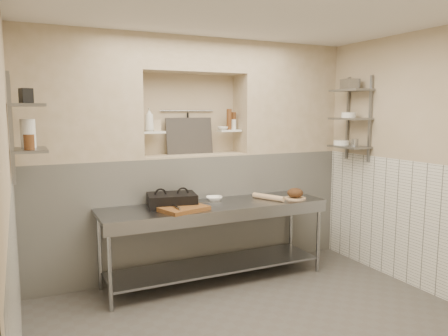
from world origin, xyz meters
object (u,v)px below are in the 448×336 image
bottle_soap (149,119)px  prep_table (215,227)px  bowl_alcove (223,128)px  panini_press (172,200)px  jug_left (28,134)px  cutting_board (184,209)px  rolling_pin (268,197)px  bread_loaf (295,193)px  mixing_bowl (214,199)px

bottle_soap → prep_table: bearing=-41.8°
prep_table → bowl_alcove: 1.27m
panini_press → jug_left: bearing=-163.2°
cutting_board → rolling_pin: (1.10, 0.11, 0.01)m
panini_press → prep_table: bearing=-2.6°
prep_table → jug_left: size_ratio=9.94×
cutting_board → bowl_alcove: bowl_alcove is taller
prep_table → cutting_board: (-0.43, -0.14, 0.28)m
rolling_pin → panini_press: bearing=172.8°
prep_table → bread_loaf: 1.06m
bowl_alcove → jug_left: 2.32m
rolling_pin → jug_left: (-2.57, -0.01, 0.81)m
jug_left → bottle_soap: bearing=24.0°
cutting_board → bottle_soap: size_ratio=1.73×
bottle_soap → jug_left: (-1.30, -0.58, -0.11)m
rolling_pin → bread_loaf: bearing=-14.9°
cutting_board → mixing_bowl: size_ratio=2.46×
panini_press → mixing_bowl: bearing=20.0°
prep_table → jug_left: jug_left is taller
cutting_board → jug_left: bearing=176.2°
mixing_bowl → bread_loaf: 0.98m
prep_table → rolling_pin: (0.68, -0.03, 0.29)m
prep_table → cutting_board: cutting_board is taller
cutting_board → bowl_alcove: bearing=41.6°
cutting_board → jug_left: 1.68m
bread_loaf → panini_press: bearing=171.1°
mixing_bowl → bowl_alcove: bowl_alcove is taller
rolling_pin → bowl_alcove: bowl_alcove is taller
rolling_pin → mixing_bowl: bearing=158.4°
mixing_bowl → bottle_soap: bearing=154.0°
panini_press → mixing_bowl: 0.56m
bottle_soap → cutting_board: bearing=-76.1°
cutting_board → mixing_bowl: 0.61m
cutting_board → bottle_soap: (-0.17, 0.67, 0.93)m
prep_table → bottle_soap: (-0.59, 0.53, 1.21)m
rolling_pin → bowl_alcove: size_ratio=3.19×
bread_loaf → jug_left: bearing=178.5°
mixing_bowl → bread_loaf: size_ratio=1.01×
bread_loaf → jug_left: 2.99m
mixing_bowl → panini_press: bearing=-170.5°
rolling_pin → bottle_soap: bearing=156.0°
cutting_board → bowl_alcove: (0.78, 0.69, 0.81)m
bottle_soap → jug_left: bearing=-156.0°
panini_press → cutting_board: panini_press is taller
cutting_board → mixing_bowl: bearing=34.5°
bowl_alcove → bottle_soap: bearing=-179.0°
bread_loaf → bottle_soap: bottle_soap is taller
panini_press → jug_left: jug_left is taller
panini_press → bowl_alcove: size_ratio=4.40×
cutting_board → rolling_pin: rolling_pin is taller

